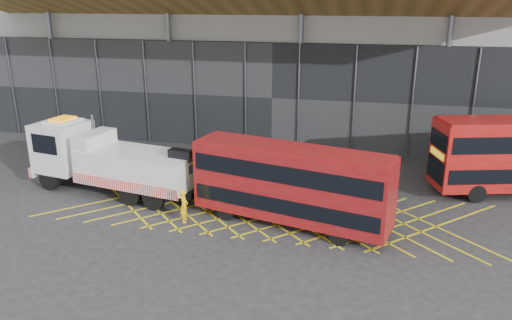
# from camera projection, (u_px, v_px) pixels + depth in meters

# --- Properties ---
(ground_plane) EXTENTS (120.00, 120.00, 0.00)m
(ground_plane) POSITION_uv_depth(u_px,v_px,m) (199.00, 205.00, 28.22)
(ground_plane) COLOR #272729
(road_markings) EXTENTS (24.76, 7.16, 0.01)m
(road_markings) POSITION_uv_depth(u_px,v_px,m) (268.00, 211.00, 27.38)
(road_markings) COLOR yellow
(road_markings) RESTS_ON ground_plane
(construction_building) EXTENTS (55.00, 23.97, 18.00)m
(construction_building) POSITION_uv_depth(u_px,v_px,m) (288.00, 24.00, 42.02)
(construction_building) COLOR gray
(construction_building) RESTS_ON ground_plane
(recovery_truck) EXTENTS (12.49, 4.85, 4.33)m
(recovery_truck) POSITION_uv_depth(u_px,v_px,m) (108.00, 160.00, 29.49)
(recovery_truck) COLOR black
(recovery_truck) RESTS_ON ground_plane
(bus_towed) EXTENTS (10.45, 4.76, 4.15)m
(bus_towed) POSITION_uv_depth(u_px,v_px,m) (291.00, 182.00, 25.13)
(bus_towed) COLOR maroon
(bus_towed) RESTS_ON ground_plane
(worker) EXTENTS (0.58, 0.73, 1.76)m
(worker) POSITION_uv_depth(u_px,v_px,m) (184.00, 206.00, 25.87)
(worker) COLOR yellow
(worker) RESTS_ON ground_plane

